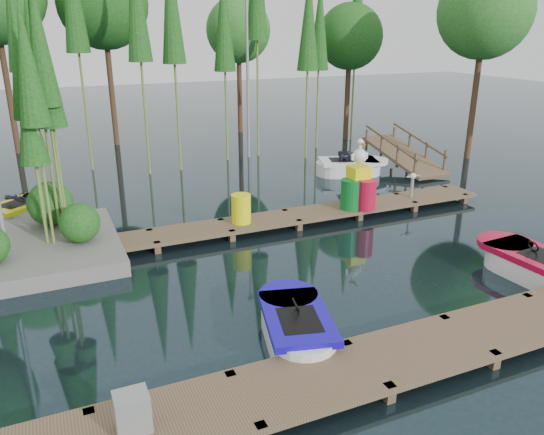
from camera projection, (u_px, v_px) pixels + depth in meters
name	position (u px, v px, depth m)	size (l,w,h in m)	color
ground_plane	(261.00, 270.00, 12.65)	(90.00, 90.00, 0.00)	#1C2E35
near_dock	(367.00, 366.00, 8.70)	(18.00, 1.50, 0.50)	brown
far_dock	(260.00, 222.00, 15.10)	(15.00, 1.20, 0.50)	brown
tree_screen	(93.00, 8.00, 18.92)	(34.42, 18.53, 10.31)	#452E1D
lamp_rear	(247.00, 57.00, 22.18)	(0.30, 0.30, 7.25)	gray
ramp	(404.00, 155.00, 21.46)	(1.50, 3.94, 1.49)	brown
boat_blue	(296.00, 327.00, 9.79)	(1.77, 2.80, 0.87)	white
boat_red	(534.00, 266.00, 12.24)	(1.45, 2.88, 0.94)	white
boat_yellow_far	(23.00, 210.00, 16.04)	(2.53, 2.47, 1.22)	white
boat_white_far	(349.00, 167.00, 20.72)	(3.10, 2.10, 1.35)	white
utility_cabinet	(132.00, 412.00, 7.15)	(0.46, 0.39, 0.56)	gray
yellow_barrel	(241.00, 209.00, 14.73)	(0.54, 0.54, 0.82)	#FFF70D
drum_cluster	(360.00, 188.00, 15.95)	(1.21, 1.11, 2.09)	#0B6723
seagull_post	(413.00, 181.00, 16.90)	(0.50, 0.27, 0.80)	gray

